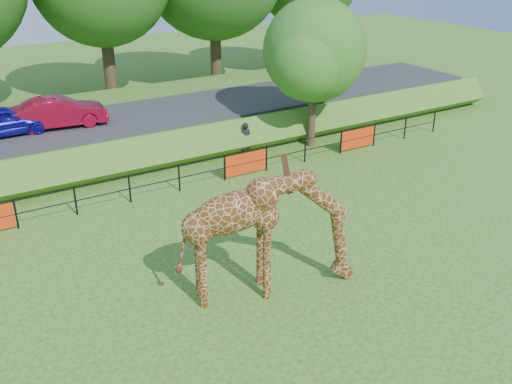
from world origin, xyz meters
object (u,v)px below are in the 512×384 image
Objects in this scene: visitor at (245,139)px; tree_east at (316,54)px; car_red at (59,112)px; car_blue at (3,121)px; giraffe at (269,234)px.

visitor is 4.91m from tree_east.
car_red is 0.59× the size of tree_east.
car_blue is 2.27m from car_red.
car_blue is (-4.42, 13.70, 0.25)m from giraffe.
car_red is 8.20m from visitor.
giraffe is at bearing -164.19° from car_red.
giraffe is 10.86m from visitor.
car_red is 2.62× the size of visitor.
car_red reaches higher than car_blue.
giraffe reaches higher than car_blue.
giraffe is 12.62m from tree_east.
car_red reaches higher than visitor.
giraffe is 14.40m from car_blue.
visitor is 0.23× the size of tree_east.
giraffe is at bearing -163.98° from car_blue.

